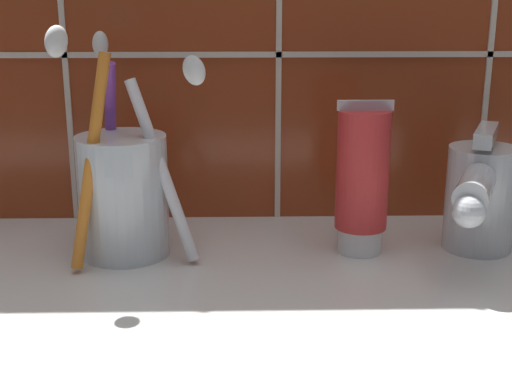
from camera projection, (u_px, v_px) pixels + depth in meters
sink_counter at (264, 315)px, 49.41cm from camera, size 74.87×38.04×2.00cm
toothbrush_cup at (123, 190)px, 56.46cm from camera, size 11.86×12.69×18.55cm
toothpaste_tube at (362, 179)px, 56.68cm from camera, size 4.39×4.18×12.44cm
sink_faucet at (479, 195)px, 56.85cm from camera, size 7.55×12.27×10.13cm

